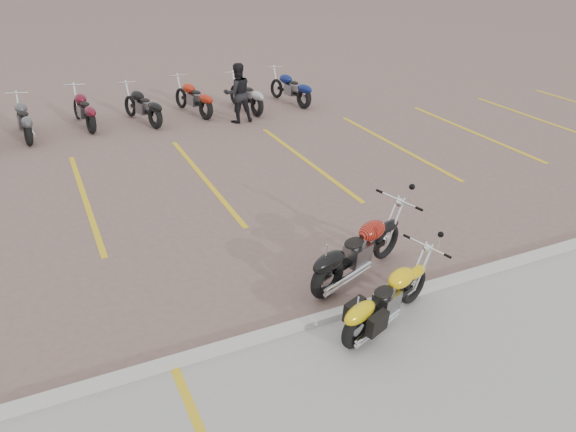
# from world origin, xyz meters

# --- Properties ---
(ground) EXTENTS (100.00, 100.00, 0.00)m
(ground) POSITION_xyz_m (0.00, 0.00, 0.00)
(ground) COLOR #735852
(ground) RESTS_ON ground
(curb) EXTENTS (60.00, 0.18, 0.12)m
(curb) POSITION_xyz_m (0.00, -2.00, 0.06)
(curb) COLOR #ADAAA3
(curb) RESTS_ON ground
(parking_stripes) EXTENTS (38.00, 5.50, 0.01)m
(parking_stripes) POSITION_xyz_m (0.00, 4.00, 0.00)
(parking_stripes) COLOR gold
(parking_stripes) RESTS_ON ground
(yellow_cruiser) EXTENTS (1.93, 0.85, 0.83)m
(yellow_cruiser) POSITION_xyz_m (0.74, -2.43, 0.41)
(yellow_cruiser) COLOR black
(yellow_cruiser) RESTS_ON ground
(flame_cruiser) EXTENTS (2.19, 0.98, 0.95)m
(flame_cruiser) POSITION_xyz_m (1.01, -1.16, 0.47)
(flame_cruiser) COLOR black
(flame_cruiser) RESTS_ON ground
(person_b) EXTENTS (0.88, 0.69, 1.77)m
(person_b) POSITION_xyz_m (2.29, 7.79, 0.89)
(person_b) COLOR black
(person_b) RESTS_ON ground
(bg_bike_row) EXTENTS (15.84, 2.08, 1.10)m
(bg_bike_row) POSITION_xyz_m (-2.87, 9.05, 0.55)
(bg_bike_row) COLOR black
(bg_bike_row) RESTS_ON ground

